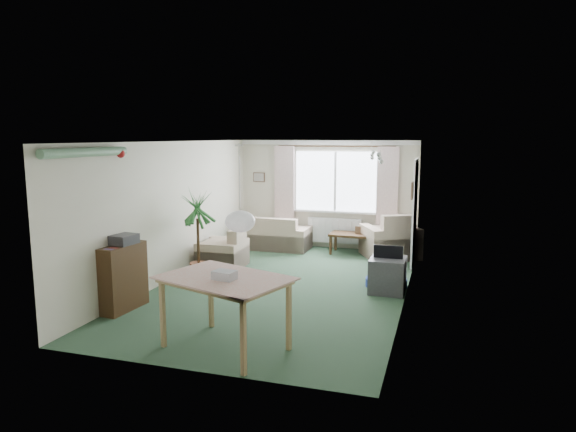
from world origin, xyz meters
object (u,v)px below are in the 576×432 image
(armchair_left, at_px, (222,248))
(pet_bed, at_px, (386,282))
(tv_cube, at_px, (388,275))
(bookshelf, at_px, (124,277))
(coffee_table, at_px, (353,244))
(dining_table, at_px, (225,314))
(sofa, at_px, (277,233))
(houseplant, at_px, (198,235))
(armchair_corner, at_px, (390,235))

(armchair_left, height_order, pet_bed, armchair_left)
(tv_cube, bearing_deg, bookshelf, -150.22)
(coffee_table, bearing_deg, bookshelf, -119.42)
(dining_table, bearing_deg, sofa, 102.01)
(sofa, xyz_separation_m, tv_cube, (2.72, -2.52, -0.09))
(armchair_left, height_order, coffee_table, armchair_left)
(bookshelf, height_order, houseplant, houseplant)
(sofa, distance_m, houseplant, 2.82)
(armchair_corner, bearing_deg, houseplant, 15.35)
(sofa, relative_size, tv_cube, 2.39)
(armchair_corner, relative_size, dining_table, 0.77)
(coffee_table, height_order, dining_table, dining_table)
(houseplant, bearing_deg, sofa, 78.98)
(sofa, distance_m, armchair_corner, 2.50)
(armchair_left, distance_m, pet_bed, 3.19)
(armchair_corner, relative_size, houseplant, 0.66)
(armchair_corner, xyz_separation_m, bookshelf, (-3.32, -4.48, 0.01))
(sofa, bearing_deg, armchair_corner, 179.23)
(sofa, height_order, armchair_left, armchair_left)
(armchair_left, bearing_deg, bookshelf, -8.92)
(sofa, distance_m, coffee_table, 1.73)
(armchair_left, relative_size, dining_table, 0.62)
(armchair_left, xyz_separation_m, dining_table, (1.62, -3.51, 0.05))
(armchair_left, relative_size, houseplant, 0.54)
(armchair_left, height_order, houseplant, houseplant)
(armchair_corner, height_order, armchair_left, armchair_corner)
(sofa, distance_m, dining_table, 5.47)
(bookshelf, distance_m, houseplant, 1.82)
(coffee_table, xyz_separation_m, houseplant, (-2.25, -2.73, 0.57))
(coffee_table, bearing_deg, armchair_corner, -1.85)
(tv_cube, bearing_deg, pet_bed, 100.05)
(bookshelf, bearing_deg, sofa, 84.15)
(bookshelf, distance_m, tv_cube, 4.06)
(pet_bed, bearing_deg, tv_cube, -80.45)
(coffee_table, height_order, bookshelf, bookshelf)
(armchair_left, distance_m, bookshelf, 2.69)
(coffee_table, relative_size, bookshelf, 1.02)
(dining_table, height_order, tv_cube, dining_table)
(armchair_corner, relative_size, armchair_left, 1.24)
(armchair_left, xyz_separation_m, pet_bed, (3.15, -0.38, -0.31))
(armchair_left, bearing_deg, tv_cube, 76.36)
(armchair_left, relative_size, coffee_table, 0.86)
(armchair_left, bearing_deg, coffee_table, 128.29)
(bookshelf, bearing_deg, tv_cube, 33.75)
(sofa, height_order, tv_cube, sofa)
(houseplant, xyz_separation_m, dining_table, (1.67, -2.62, -0.36))
(houseplant, bearing_deg, pet_bed, 9.02)
(armchair_corner, height_order, tv_cube, armchair_corner)
(sofa, relative_size, pet_bed, 2.12)
(houseplant, height_order, pet_bed, houseplant)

